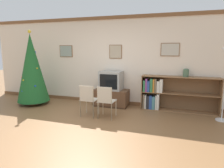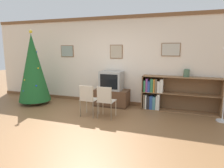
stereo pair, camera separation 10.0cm
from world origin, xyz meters
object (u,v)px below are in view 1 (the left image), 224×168
(tv_console, at_px, (111,98))
(folding_chair_right, at_px, (106,100))
(christmas_tree, at_px, (32,68))
(vase, at_px, (186,73))
(bookshelf, at_px, (165,93))
(folding_chair_left, at_px, (88,99))
(television, at_px, (111,81))

(tv_console, xyz_separation_m, folding_chair_right, (0.24, -1.12, 0.22))
(christmas_tree, distance_m, vase, 4.56)
(folding_chair_right, height_order, bookshelf, bookshelf)
(christmas_tree, xyz_separation_m, bookshelf, (4.00, 0.65, -0.66))
(folding_chair_left, bearing_deg, tv_console, 77.87)
(christmas_tree, height_order, folding_chair_left, christmas_tree)
(television, relative_size, folding_chair_left, 0.80)
(bookshelf, bearing_deg, christmas_tree, -170.74)
(christmas_tree, distance_m, tv_console, 2.62)
(christmas_tree, relative_size, vase, 10.67)
(folding_chair_right, relative_size, vase, 3.83)
(television, xyz_separation_m, folding_chair_right, (0.24, -1.12, -0.31))
(bookshelf, bearing_deg, folding_chair_right, -137.98)
(folding_chair_left, bearing_deg, christmas_tree, 165.28)
(tv_console, distance_m, television, 0.53)
(tv_console, height_order, folding_chair_left, folding_chair_left)
(tv_console, xyz_separation_m, television, (-0.00, -0.00, 0.53))
(christmas_tree, relative_size, tv_console, 2.20)
(television, xyz_separation_m, bookshelf, (1.59, 0.10, -0.31))
(folding_chair_right, bearing_deg, television, 102.16)
(tv_console, distance_m, folding_chair_left, 1.17)
(folding_chair_right, bearing_deg, tv_console, 102.13)
(christmas_tree, xyz_separation_m, folding_chair_right, (2.64, -0.57, -0.66))
(bookshelf, relative_size, vase, 9.65)
(television, bearing_deg, bookshelf, 3.70)
(folding_chair_right, distance_m, bookshelf, 1.82)
(folding_chair_right, relative_size, bookshelf, 0.40)
(folding_chair_left, bearing_deg, television, 77.84)
(tv_console, xyz_separation_m, vase, (2.10, 0.14, 0.83))
(folding_chair_right, xyz_separation_m, vase, (1.86, 1.26, 0.61))
(tv_console, distance_m, folding_chair_right, 1.17)
(television, distance_m, bookshelf, 1.63)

